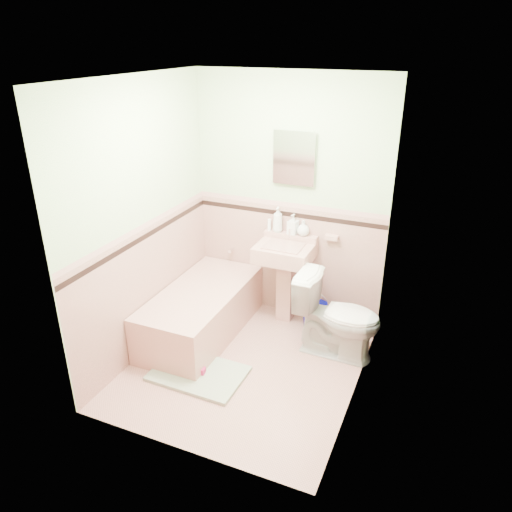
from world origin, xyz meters
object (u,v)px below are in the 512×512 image
at_px(bathtub, 202,313).
at_px(toilet, 338,316).
at_px(bucket, 315,316).
at_px(soap_bottle_mid, 293,224).
at_px(soap_bottle_right, 303,228).
at_px(shoe, 197,370).
at_px(medicine_cabinet, 294,158).
at_px(sink, 284,284).
at_px(soap_bottle_left, 278,219).

relative_size(bathtub, toilet, 1.88).
distance_m(toilet, bucket, 0.54).
bearing_deg(bucket, soap_bottle_mid, 151.99).
xyz_separation_m(soap_bottle_right, shoe, (-0.51, -1.35, -0.95)).
xyz_separation_m(soap_bottle_mid, soap_bottle_right, (0.11, 0.00, -0.02)).
relative_size(toilet, shoe, 5.81).
distance_m(soap_bottle_right, bucket, 0.92).
xyz_separation_m(bathtub, medicine_cabinet, (0.68, 0.74, 1.47)).
xyz_separation_m(medicine_cabinet, toilet, (0.66, -0.55, -1.30)).
height_order(medicine_cabinet, toilet, medicine_cabinet).
bearing_deg(sink, bathtub, -142.07).
xyz_separation_m(sink, bucket, (0.35, 0.01, -0.30)).
bearing_deg(shoe, sink, 65.49).
distance_m(soap_bottle_left, shoe, 1.69).
bearing_deg(medicine_cabinet, shoe, -105.40).
height_order(medicine_cabinet, shoe, medicine_cabinet).
distance_m(soap_bottle_mid, shoe, 1.71).
relative_size(soap_bottle_mid, bucket, 0.77).
bearing_deg(medicine_cabinet, soap_bottle_mid, -57.29).
relative_size(sink, bucket, 3.23).
height_order(sink, soap_bottle_left, soap_bottle_left).
xyz_separation_m(soap_bottle_mid, toilet, (0.64, -0.52, -0.64)).
distance_m(soap_bottle_mid, toilet, 1.04).
bearing_deg(sink, toilet, -27.27).
bearing_deg(shoe, bucket, 51.72).
height_order(bathtub, shoe, bathtub).
bearing_deg(soap_bottle_mid, soap_bottle_right, 0.00).
xyz_separation_m(bathtub, bucket, (1.03, 0.54, -0.09)).
bearing_deg(soap_bottle_right, bathtub, -138.71).
bearing_deg(soap_bottle_mid, bathtub, -134.56).
distance_m(soap_bottle_left, toilet, 1.17).
xyz_separation_m(medicine_cabinet, shoe, (-0.38, -1.38, -1.64)).
distance_m(soap_bottle_left, soap_bottle_mid, 0.17).
height_order(sink, medicine_cabinet, medicine_cabinet).
distance_m(soap_bottle_right, shoe, 1.72).
relative_size(sink, medicine_cabinet, 1.91).
height_order(soap_bottle_left, soap_bottle_mid, soap_bottle_left).
height_order(sink, soap_bottle_right, soap_bottle_right).
distance_m(sink, soap_bottle_mid, 0.63).
xyz_separation_m(medicine_cabinet, bucket, (0.35, -0.20, -1.56)).
xyz_separation_m(soap_bottle_left, shoe, (-0.23, -1.35, -1.00)).
bearing_deg(toilet, soap_bottle_left, 58.72).
bearing_deg(shoe, medicine_cabinet, 68.10).
bearing_deg(shoe, toilet, 31.96).
distance_m(medicine_cabinet, toilet, 1.56).
bearing_deg(bucket, medicine_cabinet, 149.51).
bearing_deg(toilet, soap_bottle_right, 47.17).
bearing_deg(bathtub, soap_bottle_mid, 45.44).
xyz_separation_m(soap_bottle_left, soap_bottle_right, (0.27, 0.00, -0.05)).
relative_size(bathtub, soap_bottle_mid, 7.19).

